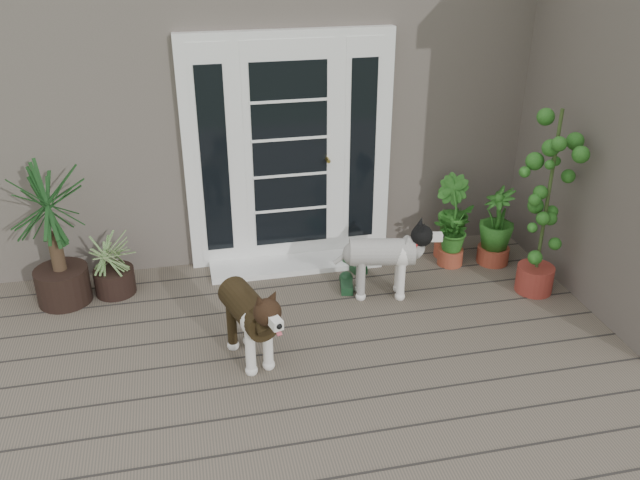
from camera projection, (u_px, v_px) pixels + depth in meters
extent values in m
cube|color=#6B5B4C|center=(375.00, 404.00, 4.67)|extent=(6.20, 4.60, 0.12)
cube|color=#665E54|center=(275.00, 65.00, 7.72)|extent=(7.40, 4.00, 3.10)
cube|color=white|center=(289.00, 152.00, 6.05)|extent=(1.90, 0.14, 2.15)
cube|color=white|center=(295.00, 263.00, 6.34)|extent=(1.60, 0.40, 0.05)
imported|color=#195117|center=(452.00, 241.00, 6.28)|extent=(0.54, 0.54, 0.49)
imported|color=#285B1A|center=(450.00, 228.00, 6.42)|extent=(0.49, 0.49, 0.60)
imported|color=#245217|center=(496.00, 233.00, 6.29)|extent=(0.41, 0.41, 0.62)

